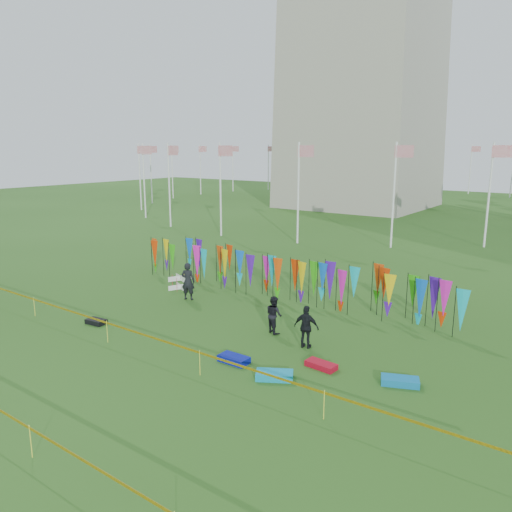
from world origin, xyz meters
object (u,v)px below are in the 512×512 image
Objects in this scene: box_kite at (181,282)px; kite_bag_turquoise at (274,375)px; kite_bag_teal at (400,381)px; person_mid at (274,315)px; kite_bag_blue at (234,359)px; kite_bag_black at (96,322)px; person_right at (306,327)px; kite_bag_red at (321,365)px; person_left at (188,281)px.

kite_bag_turquoise is (10.18, -5.88, -0.27)m from box_kite.
kite_bag_teal is at bearing -15.41° from box_kite.
person_mid is 3.41m from kite_bag_blue.
kite_bag_black is 13.09m from kite_bag_teal.
person_mid reaches higher than kite_bag_black.
person_right reaches higher than kite_bag_blue.
kite_bag_red is 0.92× the size of kite_bag_teal.
box_kite is 0.71× the size of kite_bag_blue.
box_kite is 11.81m from kite_bag_red.
person_left is 9.94m from kite_bag_red.
kite_bag_red is at bearing 63.18° from kite_bag_turquoise.
box_kite reaches higher than kite_bag_red.
kite_bag_blue reaches higher than kite_bag_black.
box_kite is at bearing 164.59° from kite_bag_teal.
person_right is 3.05m from kite_bag_turquoise.
kite_bag_turquoise reaches higher than kite_bag_teal.
kite_bag_teal is (12.11, -2.69, -0.85)m from person_left.
kite_bag_blue is at bearing 173.32° from kite_bag_turquoise.
kite_bag_black is 0.73× the size of kite_bag_teal.
person_left reaches higher than person_right.
kite_bag_blue is at bearing 124.08° from person_left.
box_kite is 10.13m from person_right.
person_left is (1.63, -1.09, 0.57)m from box_kite.
kite_bag_red is at bearing 140.31° from person_left.
kite_bag_teal is (13.73, -3.78, -0.28)m from box_kite.
kite_bag_teal is (5.48, 1.87, -0.00)m from kite_bag_blue.
person_mid reaches higher than kite_bag_red.
box_kite is 10.01m from kite_bag_blue.
person_right reaches higher than box_kite.
kite_bag_black is at bearing -169.76° from kite_bag_teal.
person_left is at bearing -33.91° from box_kite.
kite_bag_red is at bearing -20.84° from box_kite.
kite_bag_red is (3.27, -1.85, -0.69)m from person_mid.
kite_bag_blue reaches higher than kite_bag_red.
kite_bag_turquoise reaches higher than kite_bag_black.
kite_bag_blue is (-1.93, 0.23, -0.01)m from kite_bag_turquoise.
kite_bag_blue is 1.26× the size of kite_bag_black.
kite_bag_blue is 5.79m from kite_bag_teal.
box_kite is at bearing 150.01° from kite_bag_turquoise.
kite_bag_black is (-8.82, -3.16, -0.74)m from person_right.
box_kite is 6.18m from kite_bag_black.
kite_bag_red is (2.78, 1.45, -0.02)m from kite_bag_blue.
kite_bag_red is (9.41, -3.11, -0.86)m from person_left.
kite_bag_turquoise is 1.12× the size of kite_bag_red.
kite_bag_blue is at bearing -34.40° from box_kite.
person_left is at bearing -23.09° from person_right.
person_mid is (6.13, -1.26, -0.17)m from person_left.
person_right reaches higher than kite_bag_red.
person_mid is at bearing 98.58° from kite_bag_blue.
kite_bag_blue is 3.13m from kite_bag_red.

